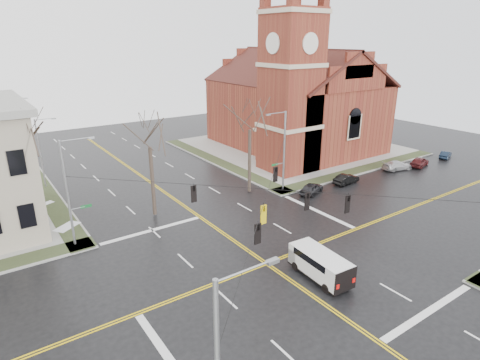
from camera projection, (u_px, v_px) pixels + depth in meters
ground at (267, 264)px, 31.17m from camera, size 120.00×120.00×0.00m
sidewalks at (267, 263)px, 31.15m from camera, size 80.00×80.00×0.17m
road_markings at (267, 264)px, 31.17m from camera, size 100.00×100.00×0.01m
church at (294, 95)px, 60.86m from camera, size 24.28×27.48×27.50m
signal_pole_ne at (283, 149)px, 44.51m from camera, size 2.75×0.22×9.00m
signal_pole_nw at (69, 191)px, 32.32m from camera, size 2.75×0.22×9.00m
span_wires at (268, 189)px, 29.10m from camera, size 23.02×23.02×0.03m
traffic_signals at (274, 202)px, 28.83m from camera, size 8.21×8.26×1.30m
streetlight_north_a at (41, 151)px, 45.61m from camera, size 2.30×0.20×8.00m
streetlight_north_b at (17, 122)px, 61.08m from camera, size 2.30×0.20×8.00m
cargo_van at (318, 262)px, 29.18m from camera, size 2.32×5.24×1.95m
parked_car_a at (311, 188)px, 45.02m from camera, size 3.99×2.65×1.26m
parked_car_b at (346, 179)px, 48.09m from camera, size 3.70×1.50×1.19m
parked_car_c at (397, 165)px, 53.20m from camera, size 4.47×2.56×1.22m
parked_car_d at (419, 162)px, 54.60m from camera, size 4.18×2.47×1.33m
parked_car_e at (445, 155)px, 58.43m from camera, size 3.42×2.08×1.06m
tree_nw_far at (31, 143)px, 31.92m from camera, size 4.00×4.00×11.95m
tree_nw_near at (149, 142)px, 37.18m from camera, size 4.00×4.00×10.23m
tree_ne at (250, 126)px, 43.06m from camera, size 4.00×4.00×10.61m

